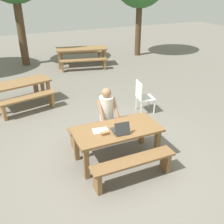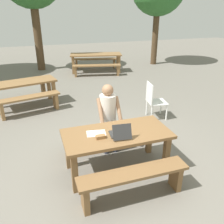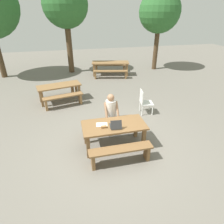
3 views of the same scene
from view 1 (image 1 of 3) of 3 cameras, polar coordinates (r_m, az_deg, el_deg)
name	(u,v)px [view 1 (image 1 of 3)]	position (r m, az deg, el deg)	size (l,w,h in m)	color
ground_plane	(117,158)	(5.45, 1.05, -10.13)	(30.00, 30.00, 0.00)	slate
picnic_table_front	(117,134)	(5.11, 1.10, -4.75)	(1.71, 0.82, 0.71)	brown
bench_near	(134,165)	(4.75, 4.73, -11.51)	(1.59, 0.30, 0.46)	brown
bench_far	(104,128)	(5.80, -1.86, -3.60)	(1.59, 0.30, 0.46)	brown
laptop	(120,129)	(4.93, 1.85, -3.84)	(0.32, 0.36, 0.24)	#2D2D2D
small_pouch	(105,133)	(4.87, -1.55, -4.67)	(0.15, 0.08, 0.05)	olive
paper_sheet	(100,130)	(5.01, -2.56, -4.05)	(0.33, 0.26, 0.00)	white
person_seated	(107,112)	(5.60, -1.07, 0.05)	(0.41, 0.41, 1.29)	#333847
plastic_chair	(143,96)	(7.13, 6.76, 3.46)	(0.50, 0.50, 0.90)	white
picnic_table_mid	(19,86)	(7.89, -19.64, 5.30)	(1.82, 1.02, 0.70)	olive
bench_mid_south	(28,101)	(7.45, -17.91, 2.29)	(1.58, 0.63, 0.47)	olive
bench_mid_north	(14,88)	(8.51, -20.67, 4.92)	(1.58, 0.63, 0.47)	olive
picnic_table_rear	(82,51)	(11.24, -6.68, 13.19)	(2.20, 1.16, 0.76)	olive
bench_rear_south	(84,62)	(10.69, -6.24, 10.79)	(1.90, 0.69, 0.44)	olive
bench_rear_north	(81,54)	(11.94, -6.91, 12.47)	(1.90, 0.69, 0.44)	olive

